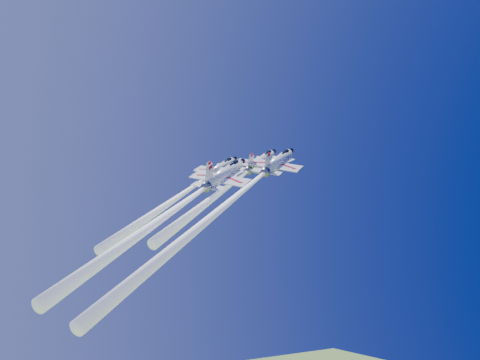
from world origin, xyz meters
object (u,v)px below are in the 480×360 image
jet_left (186,192)px  jet_right (228,203)px  jet_slot (177,208)px  jet_lead (231,184)px

jet_left → jet_right: bearing=-34.5°
jet_left → jet_slot: (-6.63, -10.00, -3.73)m
jet_lead → jet_left: (-6.94, 3.83, -1.38)m
jet_slot → jet_right: bearing=28.0°
jet_left → jet_right: jet_right is taller
jet_left → jet_lead: bearing=25.0°
jet_lead → jet_left: bearing=-155.0°
jet_right → jet_lead: bearing=109.5°
jet_lead → jet_right: (-6.57, -9.58, -4.38)m
jet_lead → jet_right: bearing=-70.5°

